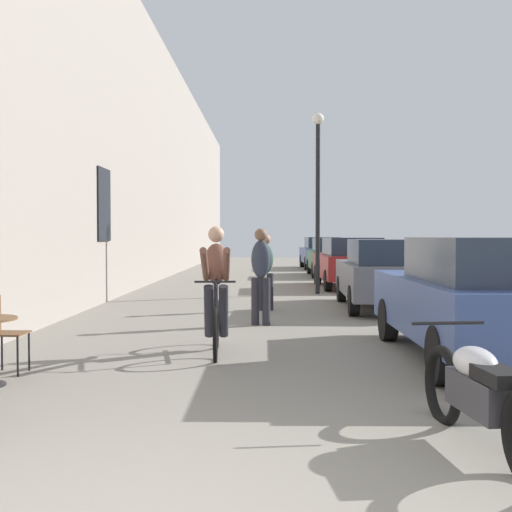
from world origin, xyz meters
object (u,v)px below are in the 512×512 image
object	(u,v)px
pedestrian_mid	(265,268)
parked_car_nearest	(478,297)
parked_car_fifth	(321,252)
parked_car_second	(385,273)
parked_car_third	(349,262)
cyclist_on_bicycle	(216,293)
parked_car_fourth	(332,256)
parked_motorcycle	(482,395)
pedestrian_near	(261,271)
street_lamp	(318,179)
cafe_chair_mid_toward_street	(3,328)

from	to	relation	value
pedestrian_mid	parked_car_nearest	bearing A→B (deg)	-63.70
parked_car_fifth	parked_car_second	bearing A→B (deg)	-90.09
parked_car_third	parked_car_fifth	size ratio (longest dim) A/B	1.01
pedestrian_mid	cyclist_on_bicycle	bearing A→B (deg)	-97.48
parked_car_nearest	parked_car_fifth	size ratio (longest dim) A/B	1.02
pedestrian_mid	parked_car_nearest	distance (m)	6.11
parked_car_fourth	parked_car_fifth	world-z (taller)	parked_car_fifth
parked_car_nearest	parked_car_second	xyz separation A→B (m)	(-0.13, 5.79, -0.03)
parked_car_fourth	parked_motorcycle	distance (m)	20.56
parked_motorcycle	pedestrian_near	bearing A→B (deg)	104.59
parked_car_fourth	pedestrian_near	bearing A→B (deg)	-100.72
pedestrian_near	parked_car_second	world-z (taller)	pedestrian_near
street_lamp	parked_car_fourth	xyz separation A→B (m)	(1.17, 7.77, -2.33)
parked_car_nearest	parked_car_third	world-z (taller)	parked_car_nearest
street_lamp	parked_motorcycle	bearing A→B (deg)	-88.91
cyclist_on_bicycle	street_lamp	distance (m)	9.35
cyclist_on_bicycle	pedestrian_near	bearing A→B (deg)	77.79
street_lamp	parked_car_second	distance (m)	4.45
parked_car_fifth	parked_car_fourth	bearing A→B (deg)	-90.29
pedestrian_mid	parked_car_second	size ratio (longest dim) A/B	0.38
parked_car_nearest	parked_car_second	distance (m)	5.79
pedestrian_near	street_lamp	distance (m)	6.71
cafe_chair_mid_toward_street	parked_car_third	bearing A→B (deg)	65.92
pedestrian_mid	parked_car_second	bearing A→B (deg)	6.97
pedestrian_mid	parked_motorcycle	world-z (taller)	pedestrian_mid
pedestrian_mid	parked_car_fourth	xyz separation A→B (m)	(2.57, 11.69, -0.13)
cyclist_on_bicycle	parked_car_second	xyz separation A→B (m)	(3.22, 5.23, -0.03)
cafe_chair_mid_toward_street	pedestrian_near	distance (m)	5.00
cafe_chair_mid_toward_street	parked_car_nearest	distance (m)	5.75
pedestrian_mid	parked_car_third	size ratio (longest dim) A/B	0.37
pedestrian_near	parked_car_fourth	xyz separation A→B (m)	(2.64, 13.95, -0.18)
pedestrian_mid	parked_car_second	world-z (taller)	pedestrian_mid
pedestrian_near	parked_car_third	size ratio (longest dim) A/B	0.39
parked_car_fourth	parked_car_fifth	xyz separation A→B (m)	(0.03, 5.78, 0.01)
parked_car_second	parked_motorcycle	size ratio (longest dim) A/B	2.00
cyclist_on_bicycle	parked_car_nearest	size ratio (longest dim) A/B	0.40
pedestrian_mid	parked_car_fourth	distance (m)	11.97
pedestrian_near	parked_car_second	bearing A→B (deg)	44.27
street_lamp	parked_motorcycle	world-z (taller)	street_lamp
street_lamp	parked_car_fourth	world-z (taller)	street_lamp
pedestrian_near	parked_car_fifth	size ratio (longest dim) A/B	0.40
cafe_chair_mid_toward_street	parked_car_third	size ratio (longest dim) A/B	0.21
parked_car_nearest	cyclist_on_bicycle	bearing A→B (deg)	170.47
pedestrian_near	parked_car_fifth	xyz separation A→B (m)	(2.67, 19.73, -0.18)
cafe_chair_mid_toward_street	parked_car_second	xyz separation A→B (m)	(5.55, 6.62, 0.26)
pedestrian_near	parked_car_fifth	world-z (taller)	pedestrian_near
parked_car_fourth	parked_car_fifth	bearing A→B (deg)	89.71
cafe_chair_mid_toward_street	cyclist_on_bicycle	distance (m)	2.74
parked_car_nearest	parked_car_second	size ratio (longest dim) A/B	1.03
parked_car_third	parked_car_fourth	size ratio (longest dim) A/B	1.02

